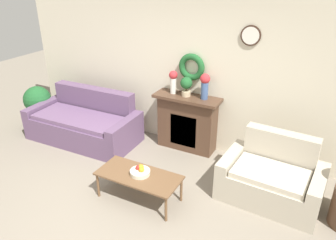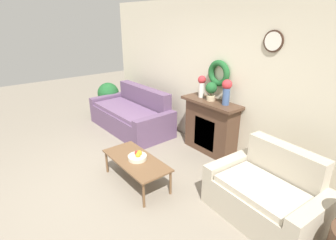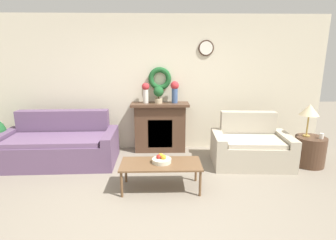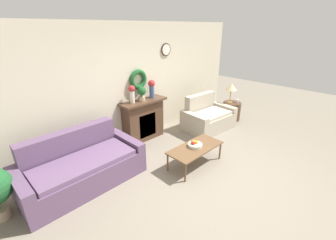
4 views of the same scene
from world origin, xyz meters
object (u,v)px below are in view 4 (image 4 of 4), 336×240
object	(u,v)px
couch_left	(82,167)
fruit_bowl	(195,145)
fireplace	(143,120)
mug	(237,101)
table_lamp	(231,87)
vase_on_mantel_left	(132,93)
potted_plant_on_mantel	(142,92)
loveseat_right	(208,118)
side_table_by_loveseat	(231,111)
vase_on_mantel_right	(152,87)
coffee_table	(195,149)

from	to	relation	value
couch_left	fruit_bowl	size ratio (longest dim) A/B	7.40
fireplace	mug	xyz separation A→B (m)	(2.78, -0.91, 0.06)
table_lamp	vase_on_mantel_left	world-z (taller)	vase_on_mantel_left
fireplace	mug	size ratio (longest dim) A/B	12.21
mug	potted_plant_on_mantel	bearing A→B (deg)	162.20
loveseat_right	table_lamp	bearing A→B (deg)	0.46
couch_left	table_lamp	size ratio (longest dim) A/B	3.58
side_table_by_loveseat	potted_plant_on_mantel	bearing A→B (deg)	163.25
fireplace	couch_left	world-z (taller)	fireplace
mug	table_lamp	bearing A→B (deg)	141.84
side_table_by_loveseat	vase_on_mantel_left	world-z (taller)	vase_on_mantel_left
vase_on_mantel_right	coffee_table	bearing A→B (deg)	-99.80
fireplace	couch_left	bearing A→B (deg)	-162.77
fruit_bowl	fireplace	bearing A→B (deg)	90.85
mug	fruit_bowl	bearing A→B (deg)	-166.23
loveseat_right	mug	bearing A→B (deg)	-6.13
fireplace	couch_left	xyz separation A→B (m)	(-1.84, -0.57, -0.19)
table_lamp	potted_plant_on_mantel	bearing A→B (deg)	163.90
couch_left	vase_on_mantel_left	world-z (taller)	vase_on_mantel_left
couch_left	vase_on_mantel_left	distance (m)	1.90
fireplace	vase_on_mantel_left	xyz separation A→B (m)	(-0.28, 0.01, 0.73)
mug	potted_plant_on_mantel	xyz separation A→B (m)	(-2.80, 0.90, 0.62)
coffee_table	vase_on_mantel_right	distance (m)	1.87
coffee_table	side_table_by_loveseat	distance (m)	2.76
coffee_table	side_table_by_loveseat	world-z (taller)	side_table_by_loveseat
vase_on_mantel_right	loveseat_right	bearing A→B (deg)	-28.33
loveseat_right	potted_plant_on_mantel	xyz separation A→B (m)	(-1.66, 0.70, 0.89)
couch_left	coffee_table	distance (m)	2.13
vase_on_mantel_left	potted_plant_on_mantel	distance (m)	0.26
mug	vase_on_mantel_left	bearing A→B (deg)	163.25
vase_on_mantel_left	coffee_table	bearing A→B (deg)	-79.76
couch_left	mug	xyz separation A→B (m)	(4.62, -0.34, 0.25)
coffee_table	fruit_bowl	distance (m)	0.08
side_table_by_loveseat	vase_on_mantel_right	xyz separation A→B (m)	(-2.37, 0.83, 0.99)
coffee_table	table_lamp	xyz separation A→B (m)	(2.58, 0.84, 0.63)
couch_left	potted_plant_on_mantel	size ratio (longest dim) A/B	6.21
fireplace	potted_plant_on_mantel	distance (m)	0.69
side_table_by_loveseat	vase_on_mantel_left	distance (m)	3.20
fruit_bowl	vase_on_mantel_left	size ratio (longest dim) A/B	0.70
vase_on_mantel_left	fireplace	bearing A→B (deg)	-1.17
fruit_bowl	side_table_by_loveseat	world-z (taller)	fruit_bowl
table_lamp	mug	xyz separation A→B (m)	(0.18, -0.14, -0.42)
fruit_bowl	potted_plant_on_mantel	distance (m)	1.74
couch_left	table_lamp	bearing A→B (deg)	-3.91
fruit_bowl	table_lamp	world-z (taller)	table_lamp
loveseat_right	mug	xyz separation A→B (m)	(1.14, -0.20, 0.26)
couch_left	coffee_table	world-z (taller)	couch_left
coffee_table	side_table_by_loveseat	xyz separation A→B (m)	(2.65, 0.79, -0.11)
side_table_by_loveseat	vase_on_mantel_left	size ratio (longest dim) A/B	1.31
loveseat_right	potted_plant_on_mantel	bearing A→B (deg)	160.75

